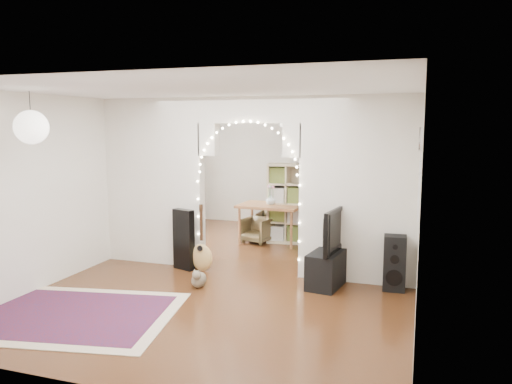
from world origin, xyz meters
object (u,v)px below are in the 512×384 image
(floor_speaker, at_px, (394,263))
(dining_chair_right, at_px, (271,223))
(media_console, at_px, (329,267))
(bookcase, at_px, (307,204))
(acoustic_guitar, at_px, (202,247))
(dining_table, at_px, (271,208))
(dining_chair_left, at_px, (257,230))

(floor_speaker, distance_m, dining_chair_right, 3.84)
(media_console, xyz_separation_m, dining_chair_right, (-1.72, 2.81, 0.00))
(floor_speaker, height_order, bookcase, bookcase)
(acoustic_guitar, height_order, dining_chair_right, acoustic_guitar)
(bookcase, bearing_deg, dining_table, -170.16)
(media_console, relative_size, dining_table, 0.80)
(acoustic_guitar, xyz_separation_m, media_console, (2.01, 0.00, -0.14))
(acoustic_guitar, distance_m, bookcase, 2.62)
(acoustic_guitar, bearing_deg, dining_chair_right, 87.71)
(floor_speaker, relative_size, dining_chair_left, 1.45)
(floor_speaker, relative_size, bookcase, 0.50)
(bookcase, bearing_deg, dining_chair_left, -172.56)
(floor_speaker, xyz_separation_m, bookcase, (-1.77, 2.33, 0.39))
(media_console, distance_m, bookcase, 2.54)
(dining_chair_left, height_order, dining_chair_right, dining_chair_right)
(media_console, xyz_separation_m, dining_table, (-1.53, 2.13, 0.43))
(media_console, relative_size, dining_chair_right, 1.82)
(dining_table, xyz_separation_m, dining_chair_right, (-0.19, 0.68, -0.43))
(acoustic_guitar, distance_m, dining_chair_left, 2.11)
(bookcase, distance_m, dining_table, 0.69)
(acoustic_guitar, distance_m, floor_speaker, 2.91)
(media_console, bearing_deg, dining_chair_left, 138.70)
(media_console, height_order, dining_chair_left, media_console)
(acoustic_guitar, xyz_separation_m, bookcase, (1.15, 2.33, 0.38))
(acoustic_guitar, distance_m, dining_chair_right, 2.83)
(floor_speaker, distance_m, bookcase, 2.95)
(bookcase, relative_size, dining_chair_right, 2.80)
(dining_table, xyz_separation_m, dining_chair_left, (-0.27, -0.04, -0.44))
(media_console, distance_m, dining_chair_right, 3.29)
(media_console, relative_size, dining_chair_left, 1.87)
(acoustic_guitar, bearing_deg, bookcase, 67.48)
(acoustic_guitar, height_order, dining_table, acoustic_guitar)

